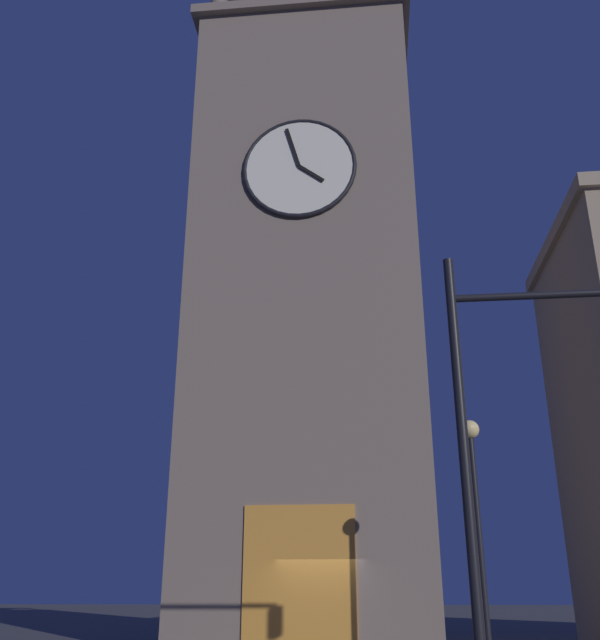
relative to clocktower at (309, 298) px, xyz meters
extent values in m
cube|color=#75665B|center=(0.00, -0.02, -0.64)|extent=(7.87, 6.85, 22.65)
cube|color=#75665B|center=(0.00, -0.02, 10.89)|extent=(8.47, 7.45, 0.40)
cylinder|color=#75665B|center=(-3.33, -2.85, 12.92)|extent=(0.70, 0.70, 3.67)
cylinder|color=#75665B|center=(0.00, -2.85, 12.92)|extent=(0.70, 0.70, 3.67)
cylinder|color=#75665B|center=(3.33, -2.85, 12.92)|extent=(0.70, 0.70, 3.67)
cylinder|color=silver|center=(0.00, 3.47, 3.47)|extent=(3.84, 0.12, 3.84)
torus|color=black|center=(0.00, 3.49, 3.47)|extent=(4.00, 0.16, 4.00)
cube|color=black|center=(-0.42, 3.57, 3.15)|extent=(0.91, 0.06, 0.74)
cube|color=black|center=(0.22, 3.57, 4.26)|extent=(0.56, 0.06, 1.61)
cube|color=orange|center=(0.00, 3.36, -9.96)|extent=(3.20, 0.24, 4.00)
cylinder|color=black|center=(-3.50, 13.85, -8.66)|extent=(0.16, 0.16, 6.61)
cylinder|color=black|center=(-5.18, 13.85, -6.03)|extent=(3.37, 0.12, 0.12)
cylinder|color=black|center=(-4.47, 7.57, -9.47)|extent=(0.14, 0.14, 4.98)
sphere|color=#F9DB8C|center=(-4.47, 7.57, -6.76)|extent=(0.44, 0.44, 0.44)
camera|label=1|loc=(-2.18, 24.28, -10.37)|focal=39.59mm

